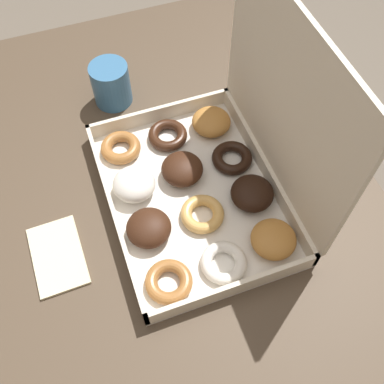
% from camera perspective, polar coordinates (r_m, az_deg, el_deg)
% --- Properties ---
extents(ground_plane, '(8.00, 8.00, 0.00)m').
position_cam_1_polar(ground_plane, '(1.56, -2.99, -15.86)').
color(ground_plane, '#6B6054').
extents(dining_table, '(1.11, 0.85, 0.77)m').
position_cam_1_polar(dining_table, '(0.94, -4.77, -4.44)').
color(dining_table, '#4C3D2D').
rests_on(dining_table, ground_plane).
extents(donut_box, '(0.41, 0.31, 0.36)m').
position_cam_1_polar(donut_box, '(0.80, 2.47, 2.37)').
color(donut_box, silver).
rests_on(donut_box, dining_table).
extents(coffee_mug, '(0.08, 0.08, 0.09)m').
position_cam_1_polar(coffee_mug, '(0.98, -10.07, 13.45)').
color(coffee_mug, teal).
rests_on(coffee_mug, dining_table).
extents(paper_napkin, '(0.14, 0.09, 0.01)m').
position_cam_1_polar(paper_napkin, '(0.82, -16.68, -7.76)').
color(paper_napkin, beige).
rests_on(paper_napkin, dining_table).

